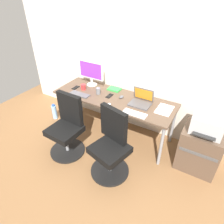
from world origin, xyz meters
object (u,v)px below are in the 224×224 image
at_px(office_chair_left, 67,128).
at_px(coffee_mug, 83,87).
at_px(open_laptop, 141,100).
at_px(side_cabinet, 199,149).
at_px(office_chair_right, 111,146).
at_px(desktop_monitor, 91,71).
at_px(water_bottle_on_floor, 55,112).
at_px(printer, 208,124).

relative_size(office_chair_left, coffee_mug, 10.22).
height_order(open_laptop, coffee_mug, open_laptop).
xyz_separation_m(side_cabinet, open_laptop, (-0.95, 0.08, 0.46)).
relative_size(office_chair_left, open_laptop, 3.03).
distance_m(office_chair_right, open_laptop, 0.84).
relative_size(desktop_monitor, open_laptop, 1.55).
bearing_deg(coffee_mug, desktop_monitor, 85.21).
xyz_separation_m(office_chair_right, water_bottle_on_floor, (-1.58, 0.51, -0.28)).
height_order(printer, open_laptop, open_laptop).
bearing_deg(printer, desktop_monitor, 173.25).
distance_m(printer, coffee_mug, 1.98).
xyz_separation_m(side_cabinet, printer, (0.00, -0.00, 0.44)).
xyz_separation_m(office_chair_right, printer, (1.03, 0.67, 0.33)).
xyz_separation_m(office_chair_left, printer, (1.79, 0.67, 0.33)).
height_order(desktop_monitor, coffee_mug, desktop_monitor).
relative_size(office_chair_left, desktop_monitor, 1.96).
bearing_deg(coffee_mug, open_laptop, 4.05).
height_order(office_chair_right, desktop_monitor, desktop_monitor).
relative_size(water_bottle_on_floor, desktop_monitor, 0.65).
relative_size(office_chair_left, water_bottle_on_floor, 3.03).
bearing_deg(coffee_mug, water_bottle_on_floor, -164.77).
height_order(side_cabinet, printer, printer).
height_order(office_chair_left, side_cabinet, office_chair_left).
xyz_separation_m(printer, desktop_monitor, (-1.96, 0.23, 0.21)).
bearing_deg(office_chair_left, desktop_monitor, 100.56).
xyz_separation_m(office_chair_left, desktop_monitor, (-0.17, 0.90, 0.54)).
distance_m(water_bottle_on_floor, desktop_monitor, 1.12).
relative_size(printer, desktop_monitor, 0.83).
bearing_deg(open_laptop, office_chair_right, -95.70).
xyz_separation_m(side_cabinet, water_bottle_on_floor, (-2.61, -0.16, -0.17)).
bearing_deg(water_bottle_on_floor, printer, 3.53).
height_order(office_chair_right, water_bottle_on_floor, office_chair_right).
relative_size(printer, open_laptop, 1.29).
relative_size(side_cabinet, desktop_monitor, 1.32).
height_order(office_chair_left, water_bottle_on_floor, office_chair_left).
xyz_separation_m(side_cabinet, coffee_mug, (-1.98, 0.01, 0.45)).
height_order(office_chair_right, printer, office_chair_right).
bearing_deg(water_bottle_on_floor, office_chair_right, -17.98).
xyz_separation_m(office_chair_left, open_laptop, (0.84, 0.76, 0.35)).
bearing_deg(desktop_monitor, coffee_mug, -94.79).
bearing_deg(office_chair_right, side_cabinet, 33.36).
height_order(desktop_monitor, open_laptop, desktop_monitor).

